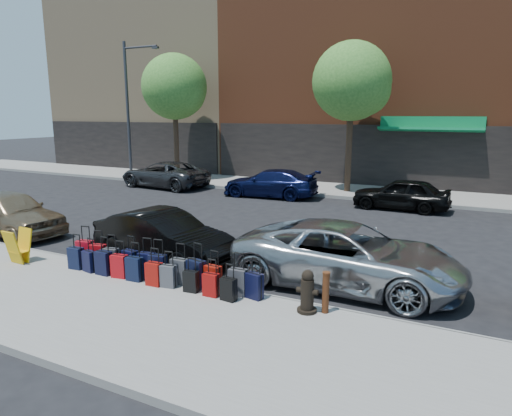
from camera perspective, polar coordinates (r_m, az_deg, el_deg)
The scene contains 40 objects.
ground at distance 15.05m, azimuth -0.34°, elevation -3.70°, with size 120.00×120.00×0.00m, color black.
sidewalk_near at distance 10.01m, azimuth -17.85°, elevation -12.04°, with size 60.00×4.00×0.15m, color gray.
sidewalk_far at distance 24.17m, azimuth 10.47°, elevation 2.21°, with size 60.00×4.00×0.15m, color gray.
curb_near at distance 11.41m, azimuth -10.71°, elevation -8.66°, with size 60.00×0.08×0.15m, color gray.
curb_far at distance 22.27m, azimuth 9.01°, elevation 1.45°, with size 60.00×0.08×0.15m, color gray.
building_left at distance 38.48m, azimuth -9.94°, elevation 17.55°, with size 15.00×12.12×16.00m.
building_center at distance 32.16m, azimuth 15.51°, elevation 22.08°, with size 17.00×12.85×20.00m.
tree_left at distance 27.84m, azimuth -9.92°, elevation 14.50°, with size 3.80×3.80×7.27m.
tree_center at distance 23.24m, azimuth 12.20°, elevation 14.98°, with size 3.80×3.80×7.27m.
streetlight at distance 29.12m, azimuth -15.49°, elevation 12.65°, with size 2.59×0.18×8.00m.
suitcase_front_0 at distance 12.71m, azimuth -20.56°, elevation -5.22°, with size 0.45×0.29×1.01m.
suitcase_front_1 at distance 12.39m, azimuth -19.13°, elevation -5.64°, with size 0.43×0.29×0.95m.
suitcase_front_2 at distance 12.04m, azimuth -17.64°, elevation -6.12°, with size 0.40×0.26×0.91m.
suitcase_front_3 at distance 11.67m, azimuth -15.45°, elevation -6.49°, with size 0.41×0.25×0.94m.
suitcase_front_4 at distance 11.34m, azimuth -13.48°, elevation -6.91°, with size 0.43×0.29×0.95m.
suitcase_front_5 at distance 11.08m, azimuth -12.18°, elevation -7.26°, with size 0.44×0.29×0.98m.
suitcase_front_6 at distance 10.74m, azimuth -9.51°, elevation -7.80°, with size 0.41×0.24×0.95m.
suitcase_front_7 at distance 10.47m, azimuth -7.47°, elevation -8.14°, with size 0.46×0.31×1.02m.
suitcase_front_8 at distance 10.29m, azimuth -5.39°, elevation -8.67°, with size 0.39×0.24×0.90m.
suitcase_front_9 at distance 9.98m, azimuth -2.27°, elevation -9.22°, with size 0.40×0.23×0.94m.
suitcase_front_10 at distance 9.80m, azimuth -0.21°, elevation -9.71°, with size 0.40×0.27×0.89m.
suitcase_back_0 at distance 12.45m, azimuth -21.57°, elevation -5.84°, with size 0.39×0.24×0.89m.
suitcase_back_1 at distance 12.12m, azimuth -20.10°, elevation -6.27°, with size 0.39×0.27×0.85m.
suitcase_back_2 at distance 11.78m, azimuth -18.52°, elevation -6.53°, with size 0.40×0.24×0.94m.
suitcase_back_3 at distance 11.47m, azimuth -16.69°, elevation -6.97°, with size 0.40×0.27×0.90m.
suitcase_back_4 at distance 11.17m, azimuth -14.94°, elevation -7.35°, with size 0.40×0.24×0.92m.
suitcase_back_5 at distance 10.77m, azimuth -12.63°, elevation -8.04°, with size 0.38×0.23×0.87m.
suitcase_back_6 at distance 10.61m, azimuth -10.91°, elevation -8.35°, with size 0.37×0.25×0.83m.
suitcase_back_7 at distance 10.26m, azimuth -8.12°, elevation -9.06°, with size 0.34×0.22×0.77m.
suitcase_back_8 at distance 9.98m, azimuth -5.64°, elevation -9.51°, with size 0.34×0.20×0.82m.
suitcase_back_9 at distance 9.73m, azimuth -3.46°, elevation -10.10°, with size 0.35×0.23×0.79m.
fire_hydrant at distance 9.19m, azimuth 6.43°, elevation -10.47°, with size 0.44×0.39×0.87m.
bollard at distance 9.19m, azimuth 8.70°, elevation -10.32°, with size 0.16×0.16×0.84m.
display_rack at distance 13.51m, azimuth -27.57°, elevation -4.29°, with size 0.52×0.57×0.89m.
car_near_0 at distance 17.36m, azimuth -28.37°, elevation -0.51°, with size 1.76×4.38×1.49m, color #8F7657.
car_near_1 at distance 12.85m, azimuth -11.54°, elevation -3.48°, with size 1.46×4.19×1.38m, color black.
car_near_2 at distance 10.96m, azimuth 11.39°, elevation -5.84°, with size 2.47×5.36×1.49m, color #B3B6BA.
car_far_0 at distance 25.63m, azimuth -11.37°, elevation 4.15°, with size 2.37×5.13×1.43m, color #363638.
car_far_1 at distance 22.20m, azimuth 1.77°, elevation 3.13°, with size 1.89×4.65×1.35m, color #0D133C.
car_far_2 at distance 20.17m, azimuth 17.68°, elevation 1.69°, with size 1.60×3.97×1.35m, color black.
Camera 1 is at (6.58, -12.93, 4.02)m, focal length 32.00 mm.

